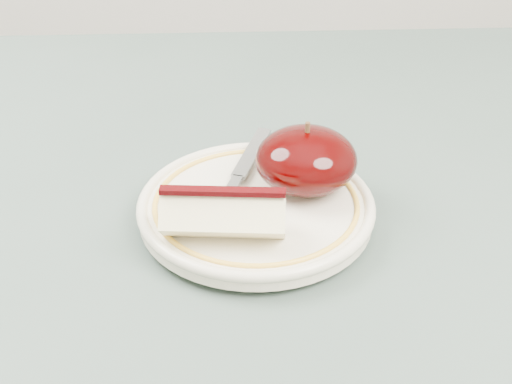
{
  "coord_description": "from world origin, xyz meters",
  "views": [
    {
      "loc": [
        0.05,
        -0.43,
        1.08
      ],
      "look_at": [
        0.07,
        0.03,
        0.78
      ],
      "focal_mm": 50.0,
      "sensor_mm": 36.0,
      "label": 1
    }
  ],
  "objects_px": {
    "table": "(172,331)",
    "apple_half": "(306,160)",
    "plate": "(256,207)",
    "fork": "(237,178)"
  },
  "relations": [
    {
      "from": "plate",
      "to": "apple_half",
      "type": "bearing_deg",
      "value": 27.69
    },
    {
      "from": "fork",
      "to": "table",
      "type": "bearing_deg",
      "value": 154.71
    },
    {
      "from": "apple_half",
      "to": "fork",
      "type": "bearing_deg",
      "value": 172.56
    },
    {
      "from": "table",
      "to": "plate",
      "type": "bearing_deg",
      "value": 23.9
    },
    {
      "from": "plate",
      "to": "apple_half",
      "type": "xyz_separation_m",
      "value": [
        0.04,
        0.02,
        0.03
      ]
    },
    {
      "from": "plate",
      "to": "fork",
      "type": "bearing_deg",
      "value": 115.87
    },
    {
      "from": "table",
      "to": "apple_half",
      "type": "height_order",
      "value": "apple_half"
    },
    {
      "from": "table",
      "to": "fork",
      "type": "distance_m",
      "value": 0.14
    },
    {
      "from": "table",
      "to": "apple_half",
      "type": "xyz_separation_m",
      "value": [
        0.11,
        0.05,
        0.13
      ]
    },
    {
      "from": "table",
      "to": "apple_half",
      "type": "relative_size",
      "value": 11.05
    }
  ]
}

